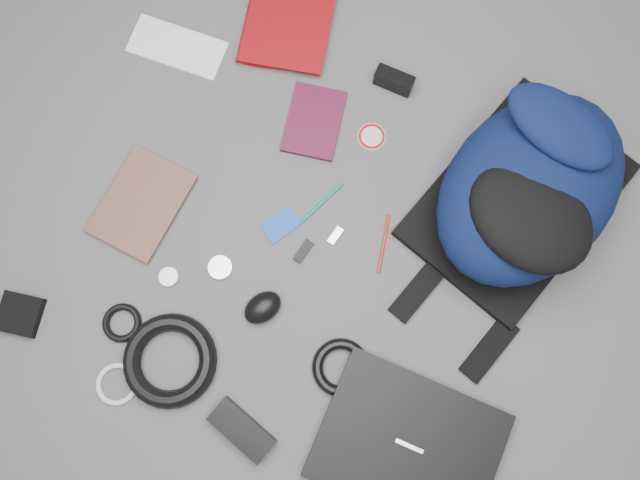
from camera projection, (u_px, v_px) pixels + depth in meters
The scene contains 23 objects.
ground at pixel (320, 242), 1.46m from camera, with size 4.00×4.00×0.00m, color #4F4F51.
backpack at pixel (530, 188), 1.37m from camera, with size 0.38×0.55×0.23m, color black, non-canonical shape.
laptop at pixel (408, 445), 1.36m from camera, with size 0.38×0.30×0.04m, color black.
textbook_red at pixel (247, 10), 1.56m from camera, with size 0.21×0.29×0.03m, color maroon.
comic_book at pixel (110, 187), 1.48m from camera, with size 0.17×0.24×0.02m, color #C7600E.
envelope at pixel (177, 47), 1.56m from camera, with size 0.24×0.11×0.00m, color white.
dvd_case at pixel (314, 122), 1.51m from camera, with size 0.13×0.18×0.01m, color #3D0B20.
compact_camera at pixel (394, 81), 1.51m from camera, with size 0.10×0.03×0.05m, color black.
sticker_disc at pixel (372, 137), 1.51m from camera, with size 0.07×0.07×0.00m, color silver.
pen_teal at pixel (322, 203), 1.48m from camera, with size 0.01×0.01×0.14m, color #0C706A.
pen_red at pixel (384, 243), 1.46m from camera, with size 0.01×0.01×0.14m, color #B6220E.
id_badge at pixel (281, 225), 1.47m from camera, with size 0.06×0.09×0.00m, color #163FA5.
usb_black at pixel (303, 251), 1.45m from camera, with size 0.02×0.06×0.01m, color black.
usb_silver at pixel (335, 236), 1.46m from camera, with size 0.02×0.04×0.01m, color silver.
mouse at pixel (263, 308), 1.41m from camera, with size 0.07×0.09×0.05m, color black.
headphone_left at pixel (220, 268), 1.45m from camera, with size 0.06×0.06×0.01m, color silver.
headphone_right at pixel (169, 277), 1.44m from camera, with size 0.05×0.05×0.01m, color #ACACAE.
cable_coil at pixel (341, 367), 1.40m from camera, with size 0.13×0.13×0.03m, color black.
power_brick at pixel (242, 430), 1.36m from camera, with size 0.15×0.06×0.04m, color black.
power_cord_coil at pixel (170, 361), 1.39m from camera, with size 0.21×0.21×0.04m, color black.
pouch at pixel (20, 314), 1.42m from camera, with size 0.09×0.09×0.02m, color black.
earbud_coil at pixel (122, 323), 1.42m from camera, with size 0.09×0.09×0.02m, color black.
white_cable_coil at pixel (117, 384), 1.40m from camera, with size 0.10×0.10×0.01m, color silver.
Camera 1 is at (0.14, -0.24, 1.44)m, focal length 35.00 mm.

